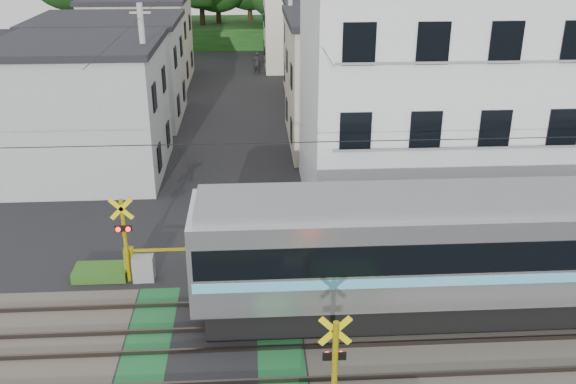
{
  "coord_description": "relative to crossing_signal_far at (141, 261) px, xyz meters",
  "views": [
    {
      "loc": [
        1.22,
        -15.46,
        11.19
      ],
      "look_at": [
        2.45,
        5.0,
        2.52
      ],
      "focal_mm": 40.0,
      "sensor_mm": 36.0,
      "label": 1
    }
  ],
  "objects": [
    {
      "name": "crossing_signal_far",
      "position": [
        0.0,
        0.0,
        0.0
      ],
      "size": [
        4.74,
        0.65,
        3.09
      ],
      "color": "#FFEB0D",
      "rests_on": "ground"
    },
    {
      "name": "catenary",
      "position": [
        8.59,
        -3.62,
        2.98
      ],
      "size": [
        60.0,
        5.04,
        7.0
      ],
      "color": "#2D2D33",
      "rests_on": "ground"
    },
    {
      "name": "utility_poles",
      "position": [
        1.53,
        19.35,
        3.37
      ],
      "size": [
        7.9,
        42.0,
        8.0
      ],
      "color": "#A5A5A0",
      "rests_on": "ground"
    },
    {
      "name": "track_bed",
      "position": [
        2.59,
        -3.65,
        -0.67
      ],
      "size": [
        120.0,
        120.0,
        0.14
      ],
      "color": "#47423A",
      "rests_on": "ground"
    },
    {
      "name": "weed_patches",
      "position": [
        4.34,
        -3.74,
        -0.53
      ],
      "size": [
        10.25,
        8.8,
        0.4
      ],
      "color": "#2D5E1E",
      "rests_on": "ground"
    },
    {
      "name": "pedestrian",
      "position": [
        4.37,
        31.66,
        0.15
      ],
      "size": [
        0.67,
        0.47,
        1.71
      ],
      "primitive_type": "imported",
      "rotation": [
        0.0,
        0.0,
        3.25
      ],
      "color": "black",
      "rests_on": "ground"
    },
    {
      "name": "apartment_block",
      "position": [
        11.09,
        5.84,
        3.94
      ],
      "size": [
        10.2,
        8.36,
        9.3
      ],
      "color": "white",
      "rests_on": "ground"
    },
    {
      "name": "ground",
      "position": [
        2.59,
        -3.65,
        -0.71
      ],
      "size": [
        120.0,
        120.0,
        0.0
      ],
      "primitive_type": "plane",
      "color": "black"
    },
    {
      "name": "houses_row",
      "position": [
        2.84,
        22.27,
        2.53
      ],
      "size": [
        22.07,
        31.35,
        6.8
      ],
      "color": "#A8ABAD",
      "rests_on": "ground"
    }
  ]
}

